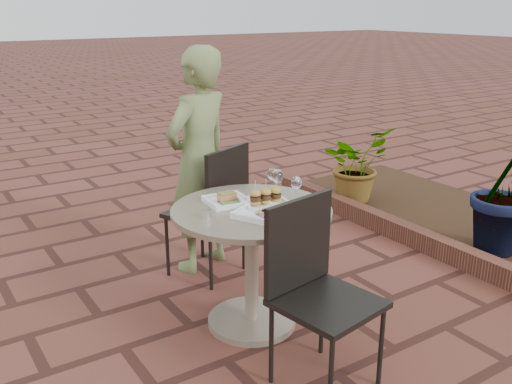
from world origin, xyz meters
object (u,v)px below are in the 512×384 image
chair_near (314,278)px  diner (199,161)px  cafe_table (252,249)px  plate_sliders (266,200)px  chair_far (216,201)px  plate_tuna (264,212)px  plate_salmon (227,200)px

chair_near → diner: (0.15, 1.46, 0.23)m
cafe_table → plate_sliders: size_ratio=3.17×
cafe_table → chair_near: chair_near is taller
cafe_table → chair_far: (0.14, 0.67, 0.07)m
chair_near → plate_sliders: bearing=70.0°
chair_near → plate_tuna: bearing=78.5°
diner → plate_tuna: diner is taller
cafe_table → chair_near: (-0.02, -0.58, 0.07)m
plate_salmon → plate_sliders: (0.16, -0.16, 0.02)m
plate_salmon → chair_near: bearing=-86.2°
plate_sliders → plate_tuna: (-0.09, -0.12, -0.02)m
chair_far → plate_salmon: chair_far is taller
chair_near → plate_salmon: 0.76m
cafe_table → plate_sliders: 0.29m
chair_far → plate_sliders: size_ratio=3.27×
cafe_table → chair_near: bearing=-91.8°
chair_far → diner: diner is taller
chair_far → chair_near: size_ratio=1.00×
plate_tuna → plate_salmon: bearing=102.8°
cafe_table → plate_sliders: (0.09, -0.01, 0.28)m
cafe_table → plate_tuna: (-0.00, -0.13, 0.26)m
cafe_table → plate_tuna: plate_tuna is taller
cafe_table → plate_salmon: size_ratio=3.54×
plate_salmon → plate_tuna: bearing=-77.2°
diner → cafe_table: bearing=61.3°
diner → plate_tuna: size_ratio=4.30×
chair_near → plate_sliders: 0.62m
plate_sliders → plate_tuna: 0.15m
diner → chair_near: bearing=64.0°
plate_salmon → plate_tuna: size_ratio=0.70×
plate_salmon → plate_sliders: size_ratio=0.89×
plate_tuna → diner: bearing=82.3°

